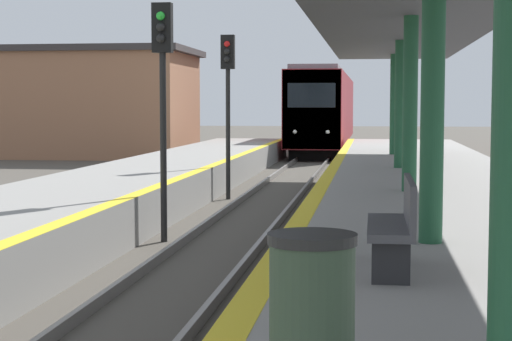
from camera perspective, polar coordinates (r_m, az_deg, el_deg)
train at (r=48.47m, az=4.64°, el=4.01°), size 2.62×22.16×4.35m
signal_mid at (r=15.81m, az=-6.25°, el=6.31°), size 0.36×0.31×4.39m
signal_far at (r=22.88m, az=-1.89°, el=5.74°), size 0.36×0.31×4.39m
station_canopy at (r=16.59m, az=10.32°, el=10.15°), size 3.91×30.78×3.52m
trash_bin at (r=4.90m, az=3.75°, el=-9.55°), size 0.51×0.51×0.93m
bench at (r=8.57m, az=9.36°, el=-3.46°), size 0.44×1.58×0.92m
station_building at (r=43.41m, az=-12.78°, el=4.45°), size 13.11×6.98×5.28m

